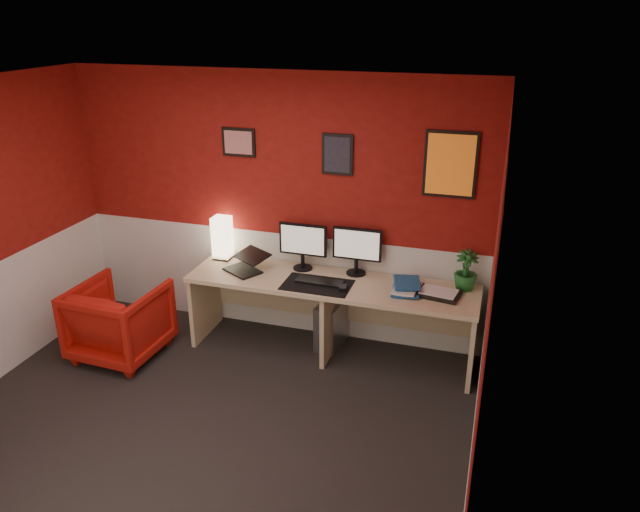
{
  "coord_description": "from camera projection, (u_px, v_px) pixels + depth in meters",
  "views": [
    {
      "loc": [
        1.98,
        -3.31,
        3.0
      ],
      "look_at": [
        0.6,
        1.21,
        1.05
      ],
      "focal_mm": 34.06,
      "sensor_mm": 36.0,
      "label": 1
    }
  ],
  "objects": [
    {
      "name": "wall_right",
      "position": [
        486.0,
        326.0,
        3.58
      ],
      "size": [
        0.01,
        3.5,
        2.5
      ],
      "primitive_type": "cube",
      "color": "maroon",
      "rests_on": "ground"
    },
    {
      "name": "desk_mat",
      "position": [
        317.0,
        285.0,
        5.32
      ],
      "size": [
        0.6,
        0.38,
        0.01
      ],
      "primitive_type": "cube",
      "color": "black",
      "rests_on": "desk"
    },
    {
      "name": "art_center",
      "position": [
        338.0,
        154.0,
        5.29
      ],
      "size": [
        0.28,
        0.02,
        0.36
      ],
      "primitive_type": "cube",
      "color": "black",
      "rests_on": "wall_back"
    },
    {
      "name": "ground",
      "position": [
        198.0,
        433.0,
        4.6
      ],
      "size": [
        4.0,
        3.5,
        0.01
      ],
      "primitive_type": "cube",
      "color": "black",
      "rests_on": "ground"
    },
    {
      "name": "desk",
      "position": [
        331.0,
        318.0,
        5.53
      ],
      "size": [
        2.6,
        0.65,
        0.73
      ],
      "primitive_type": "cube",
      "color": "tan",
      "rests_on": "ground"
    },
    {
      "name": "book_bottom",
      "position": [
        392.0,
        289.0,
        5.22
      ],
      "size": [
        0.26,
        0.34,
        0.03
      ],
      "primitive_type": "imported",
      "rotation": [
        0.0,
        0.0,
        0.09
      ],
      "color": "#1C5082",
      "rests_on": "desk"
    },
    {
      "name": "zen_tray",
      "position": [
        439.0,
        294.0,
        5.13
      ],
      "size": [
        0.39,
        0.3,
        0.03
      ],
      "primitive_type": "cube",
      "rotation": [
        0.0,
        0.0,
        -0.16
      ],
      "color": "black",
      "rests_on": "desk"
    },
    {
      "name": "wall_back",
      "position": [
        276.0,
        208.0,
        5.67
      ],
      "size": [
        4.0,
        0.01,
        2.5
      ],
      "primitive_type": "cube",
      "color": "maroon",
      "rests_on": "ground"
    },
    {
      "name": "laptop",
      "position": [
        242.0,
        261.0,
        5.55
      ],
      "size": [
        0.4,
        0.37,
        0.22
      ],
      "primitive_type": "cube",
      "rotation": [
        0.0,
        0.0,
        -0.53
      ],
      "color": "black",
      "rests_on": "desk"
    },
    {
      "name": "potted_plant",
      "position": [
        466.0,
        270.0,
        5.18
      ],
      "size": [
        0.23,
        0.23,
        0.35
      ],
      "primitive_type": "imported",
      "rotation": [
        0.0,
        0.0,
        0.2
      ],
      "color": "#19591E",
      "rests_on": "desk"
    },
    {
      "name": "wainscot_right",
      "position": [
        473.0,
        429.0,
        3.87
      ],
      "size": [
        0.01,
        3.5,
        1.0
      ],
      "primitive_type": "cube",
      "color": "silver",
      "rests_on": "ground"
    },
    {
      "name": "monitor_right",
      "position": [
        357.0,
        244.0,
        5.44
      ],
      "size": [
        0.45,
        0.06,
        0.58
      ],
      "primitive_type": "cube",
      "color": "black",
      "rests_on": "desk"
    },
    {
      "name": "keyboard",
      "position": [
        319.0,
        282.0,
        5.36
      ],
      "size": [
        0.42,
        0.16,
        0.02
      ],
      "primitive_type": "cube",
      "rotation": [
        0.0,
        0.0,
        -0.04
      ],
      "color": "black",
      "rests_on": "desk_mat"
    },
    {
      "name": "armchair",
      "position": [
        120.0,
        320.0,
        5.52
      ],
      "size": [
        0.78,
        0.8,
        0.7
      ],
      "primitive_type": "imported",
      "rotation": [
        0.0,
        0.0,
        3.09
      ],
      "color": "#B01B12",
      "rests_on": "ground"
    },
    {
      "name": "mouse",
      "position": [
        343.0,
        288.0,
        5.22
      ],
      "size": [
        0.08,
        0.11,
        0.03
      ],
      "primitive_type": "cube",
      "rotation": [
        0.0,
        0.0,
        0.17
      ],
      "color": "black",
      "rests_on": "desk_mat"
    },
    {
      "name": "art_right",
      "position": [
        450.0,
        165.0,
        5.03
      ],
      "size": [
        0.44,
        0.02,
        0.56
      ],
      "primitive_type": "cube",
      "color": "orange",
      "rests_on": "wall_back"
    },
    {
      "name": "wainscot_back",
      "position": [
        278.0,
        281.0,
        5.95
      ],
      "size": [
        4.0,
        0.01,
        1.0
      ],
      "primitive_type": "cube",
      "color": "silver",
      "rests_on": "ground"
    },
    {
      "name": "art_left",
      "position": [
        239.0,
        142.0,
        5.52
      ],
      "size": [
        0.32,
        0.02,
        0.26
      ],
      "primitive_type": "cube",
      "color": "red",
      "rests_on": "wall_back"
    },
    {
      "name": "book_middle",
      "position": [
        394.0,
        287.0,
        5.19
      ],
      "size": [
        0.21,
        0.28,
        0.02
      ],
      "primitive_type": "imported",
      "rotation": [
        0.0,
        0.0,
        -0.03
      ],
      "color": "silver",
      "rests_on": "book_bottom"
    },
    {
      "name": "shoji_lamp",
      "position": [
        222.0,
        239.0,
        5.82
      ],
      "size": [
        0.16,
        0.16,
        0.4
      ],
      "primitive_type": "cube",
      "color": "#FFE5B2",
      "rests_on": "desk"
    },
    {
      "name": "pc_tower",
      "position": [
        333.0,
        323.0,
        5.74
      ],
      "size": [
        0.26,
        0.47,
        0.45
      ],
      "primitive_type": "cube",
      "rotation": [
        0.0,
        0.0,
        -0.13
      ],
      "color": "#99999E",
      "rests_on": "ground"
    },
    {
      "name": "book_top",
      "position": [
        394.0,
        283.0,
        5.22
      ],
      "size": [
        0.28,
        0.34,
        0.03
      ],
      "primitive_type": "imported",
      "rotation": [
        0.0,
        0.0,
        0.22
      ],
      "color": "#1C5082",
      "rests_on": "book_middle"
    },
    {
      "name": "ceiling",
      "position": [
        166.0,
        95.0,
        3.65
      ],
      "size": [
        4.0,
        3.5,
        0.01
      ],
      "primitive_type": "cube",
      "color": "white",
      "rests_on": "ground"
    },
    {
      "name": "monitor_left",
      "position": [
        302.0,
        240.0,
        5.55
      ],
      "size": [
        0.45,
        0.06,
        0.58
      ],
      "primitive_type": "cube",
      "color": "black",
      "rests_on": "desk"
    }
  ]
}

